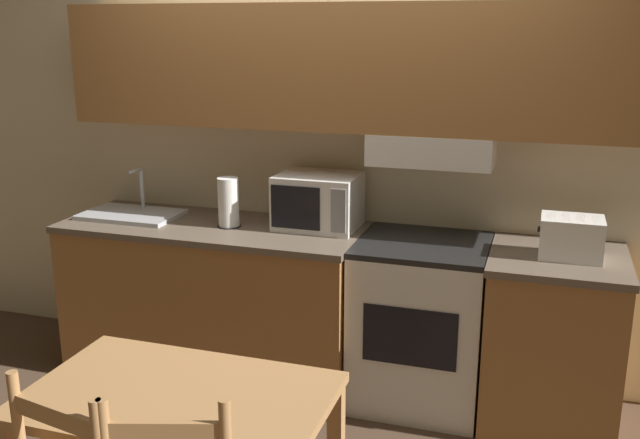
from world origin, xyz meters
The scene contains 10 objects.
ground_plane centered at (0.00, 0.00, 0.00)m, with size 16.00×16.00×0.00m, color #4C3828.
wall_back centered at (0.01, -0.07, 1.50)m, with size 5.40×0.38×2.55m.
lower_counter_main centered at (-0.66, -0.33, 0.44)m, with size 1.70×0.68×0.89m.
lower_counter_right_stub centered at (1.19, -0.33, 0.44)m, with size 0.65×0.68×0.89m.
stove_range centered at (0.52, -0.31, 0.44)m, with size 0.66×0.63×0.89m.
microwave centered at (-0.08, -0.21, 1.04)m, with size 0.44×0.36×0.30m.
toaster centered at (1.23, -0.34, 0.99)m, with size 0.30×0.22×0.20m.
sink_basin centered at (-1.18, -0.33, 0.90)m, with size 0.56×0.35×0.27m.
paper_towel_roll centered at (-0.55, -0.35, 1.02)m, with size 0.13×0.13×0.27m.
dining_table centered at (-0.07, -1.83, 0.61)m, with size 1.05×0.67×0.72m.
Camera 1 is at (1.09, -3.80, 1.96)m, focal length 40.00 mm.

